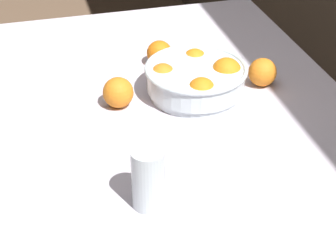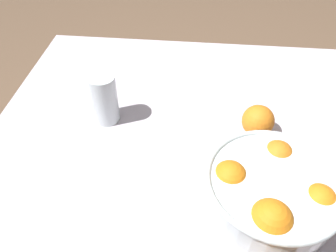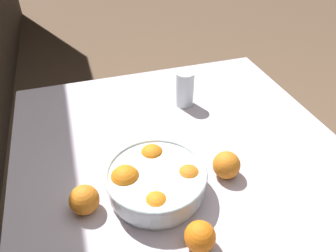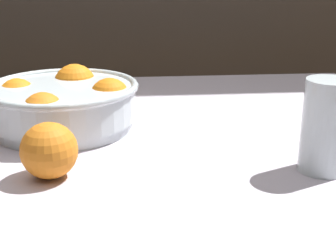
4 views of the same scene
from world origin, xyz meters
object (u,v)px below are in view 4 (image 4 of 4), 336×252
at_px(fruit_bowl, 64,102).
at_px(orange_loose_aside, 74,82).
at_px(orange_loose_front, 49,151).
at_px(juice_glass, 325,132).

relative_size(fruit_bowl, orange_loose_aside, 3.50).
distance_m(orange_loose_front, orange_loose_aside, 0.40).
bearing_deg(orange_loose_front, juice_glass, -1.87).
bearing_deg(fruit_bowl, juice_glass, -29.84).
bearing_deg(fruit_bowl, orange_loose_aside, 90.38).
relative_size(orange_loose_front, orange_loose_aside, 1.03).
bearing_deg(orange_loose_aside, orange_loose_front, -89.24).
distance_m(fruit_bowl, orange_loose_front, 0.21).
distance_m(fruit_bowl, juice_glass, 0.45).
bearing_deg(orange_loose_aside, fruit_bowl, -89.62).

